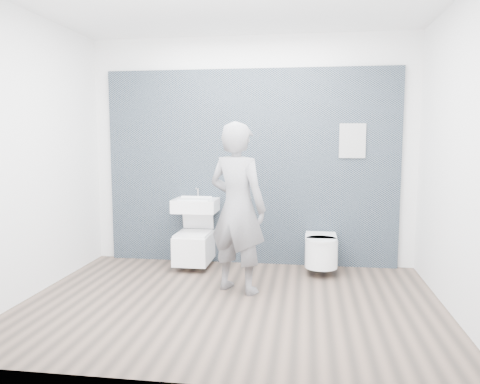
# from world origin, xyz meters

# --- Properties ---
(ground) EXTENTS (4.00, 4.00, 0.00)m
(ground) POSITION_xyz_m (0.00, 0.00, 0.00)
(ground) COLOR brown
(ground) RESTS_ON ground
(room_shell) EXTENTS (4.00, 4.00, 4.00)m
(room_shell) POSITION_xyz_m (0.00, 0.00, 1.74)
(room_shell) COLOR silver
(room_shell) RESTS_ON ground
(tile_wall) EXTENTS (3.60, 0.06, 2.40)m
(tile_wall) POSITION_xyz_m (0.00, 1.47, 0.00)
(tile_wall) COLOR black
(tile_wall) RESTS_ON ground
(washbasin) EXTENTS (0.53, 0.40, 0.40)m
(washbasin) POSITION_xyz_m (-0.64, 1.24, 0.75)
(washbasin) COLOR white
(washbasin) RESTS_ON ground
(toilet_square) EXTENTS (0.41, 0.59, 0.79)m
(toilet_square) POSITION_xyz_m (-0.64, 1.15, 0.27)
(toilet_square) COLOR white
(toilet_square) RESTS_ON ground
(toilet_rounded) EXTENTS (0.37, 0.63, 0.34)m
(toilet_rounded) POSITION_xyz_m (0.88, 1.12, 0.27)
(toilet_rounded) COLOR white
(toilet_rounded) RESTS_ON ground
(info_placard) EXTENTS (0.31, 0.03, 0.41)m
(info_placard) POSITION_xyz_m (1.22, 1.43, 0.00)
(info_placard) COLOR silver
(info_placard) RESTS_ON ground
(visitor) EXTENTS (0.74, 0.63, 1.73)m
(visitor) POSITION_xyz_m (0.01, 0.36, 0.87)
(visitor) COLOR gray
(visitor) RESTS_ON ground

